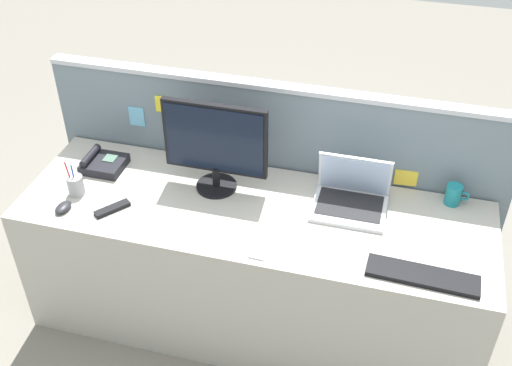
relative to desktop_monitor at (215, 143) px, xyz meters
name	(u,v)px	position (x,y,z in m)	size (l,w,h in m)	color
ground_plane	(254,317)	(0.22, -0.13, -1.00)	(10.00, 10.00, 0.00)	slate
desk	(253,267)	(0.22, -0.13, -0.63)	(2.22, 0.71, 0.75)	#ADA89E
cubicle_divider	(273,185)	(0.22, 0.26, -0.40)	(2.33, 0.08, 1.20)	slate
desktop_monitor	(215,143)	(0.00, 0.00, 0.00)	(0.50, 0.20, 0.46)	black
laptop	(351,195)	(0.65, 0.03, -0.20)	(0.34, 0.28, 0.24)	silver
desk_phone	(103,163)	(-0.61, 0.00, -0.22)	(0.20, 0.19, 0.08)	black
keyboard_main	(422,276)	(1.00, -0.37, -0.24)	(0.46, 0.12, 0.02)	black
computer_mouse_right_hand	(63,207)	(-0.64, -0.36, -0.23)	(0.06, 0.10, 0.03)	#232328
pen_cup	(76,185)	(-0.64, -0.23, -0.20)	(0.08, 0.08, 0.19)	#99999E
cell_phone_white_slab	(260,249)	(0.32, -0.38, -0.25)	(0.07, 0.13, 0.01)	silver
tv_remote	(112,209)	(-0.41, -0.30, -0.24)	(0.04, 0.17, 0.02)	black
coffee_mug	(454,195)	(1.12, 0.16, -0.20)	(0.11, 0.07, 0.10)	#197A84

